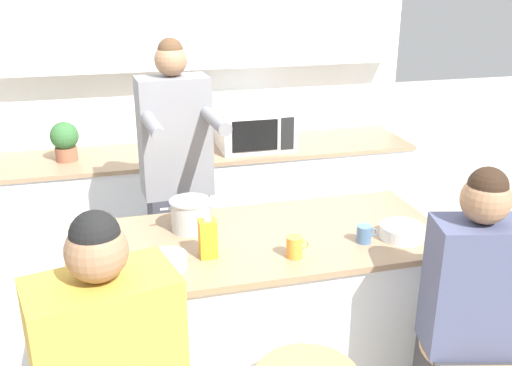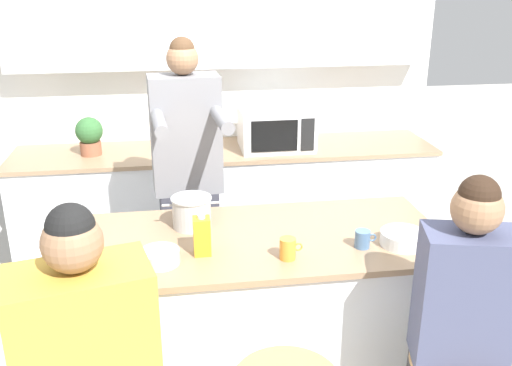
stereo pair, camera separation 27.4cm
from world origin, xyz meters
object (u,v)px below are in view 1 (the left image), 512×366
at_px(microwave, 255,128).
at_px(potted_plant, 65,140).
at_px(juice_carton, 208,238).
at_px(person_cooking, 178,197).
at_px(person_seated_near, 464,342).
at_px(coffee_cup_far, 295,247).
at_px(fruit_bowl, 402,232).
at_px(coffee_cup_near, 364,234).
at_px(kitchen_island, 260,317).
at_px(cooking_pot, 190,215).

distance_m(microwave, potted_plant, 1.33).
xyz_separation_m(juice_carton, microwave, (0.64, 1.64, 0.04)).
xyz_separation_m(person_cooking, person_seated_near, (1.01, -1.37, -0.23)).
xyz_separation_m(coffee_cup_far, juice_carton, (-0.37, 0.10, 0.04)).
distance_m(fruit_bowl, potted_plant, 2.37).
bearing_deg(coffee_cup_near, person_seated_near, -65.23).
bearing_deg(kitchen_island, person_cooking, 114.57).
bearing_deg(cooking_pot, person_seated_near, -40.48).
bearing_deg(coffee_cup_far, cooking_pot, 135.05).
bearing_deg(fruit_bowl, potted_plant, 133.24).
distance_m(coffee_cup_near, juice_carton, 0.74).
relative_size(person_seated_near, coffee_cup_far, 13.64).
distance_m(fruit_bowl, microwave, 1.72).
xyz_separation_m(person_cooking, cooking_pot, (-0.00, -0.51, 0.10)).
relative_size(person_cooking, coffee_cup_far, 17.01).
bearing_deg(coffee_cup_far, kitchen_island, 112.27).
distance_m(fruit_bowl, coffee_cup_near, 0.20).
bearing_deg(potted_plant, fruit_bowl, -46.76).
distance_m(kitchen_island, fruit_bowl, 0.84).
relative_size(kitchen_island, cooking_pot, 6.21).
relative_size(cooking_pot, microwave, 0.55).
bearing_deg(person_cooking, potted_plant, 122.67).
height_order(coffee_cup_far, microwave, microwave).
relative_size(person_seated_near, cooking_pot, 4.94).
bearing_deg(microwave, potted_plant, 178.56).
distance_m(person_cooking, fruit_bowl, 1.30).
bearing_deg(kitchen_island, coffee_cup_far, -67.73).
height_order(fruit_bowl, microwave, microwave).
relative_size(juice_carton, microwave, 0.37).
bearing_deg(coffee_cup_near, person_cooking, 132.07).
bearing_deg(cooking_pot, person_cooking, 89.99).
height_order(person_seated_near, cooking_pot, person_seated_near).
xyz_separation_m(person_cooking, potted_plant, (-0.65, 0.87, 0.15)).
relative_size(cooking_pot, fruit_bowl, 1.37).
distance_m(cooking_pot, coffee_cup_near, 0.85).
height_order(kitchen_island, fruit_bowl, fruit_bowl).
bearing_deg(person_cooking, person_seated_near, -57.97).
xyz_separation_m(juice_carton, potted_plant, (-0.69, 1.68, 0.04)).
relative_size(kitchen_island, person_seated_near, 1.26).
distance_m(coffee_cup_near, microwave, 1.69).
relative_size(person_cooking, potted_plant, 6.63).
bearing_deg(potted_plant, kitchen_island, -58.05).
relative_size(coffee_cup_far, juice_carton, 0.55).
relative_size(coffee_cup_far, microwave, 0.20).
bearing_deg(juice_carton, kitchen_island, 24.96).
height_order(fruit_bowl, potted_plant, potted_plant).
bearing_deg(person_seated_near, coffee_cup_near, 128.70).
xyz_separation_m(fruit_bowl, coffee_cup_far, (-0.56, -0.06, 0.02)).
distance_m(juice_carton, microwave, 1.76).
distance_m(kitchen_island, cooking_pot, 0.64).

